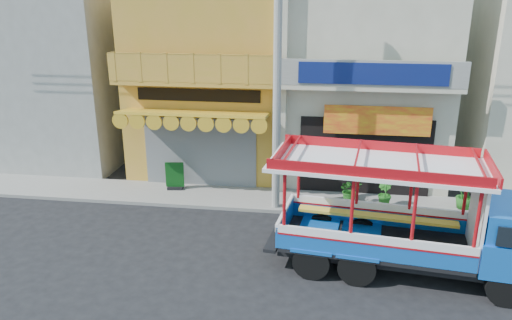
{
  "coord_description": "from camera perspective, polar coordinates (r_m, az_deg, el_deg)",
  "views": [
    {
      "loc": [
        0.52,
        -12.22,
        7.08
      ],
      "look_at": [
        -1.56,
        2.5,
        2.04
      ],
      "focal_mm": 35.0,
      "sensor_mm": 36.0,
      "label": 1
    }
  ],
  "objects": [
    {
      "name": "green_sign",
      "position": [
        18.62,
        -9.25,
        -2.04
      ],
      "size": [
        0.68,
        0.37,
        1.03
      ],
      "color": "black",
      "rests_on": "sidewalk"
    },
    {
      "name": "potted_plant_c",
      "position": [
        18.14,
        22.74,
        -3.69
      ],
      "size": [
        0.57,
        0.57,
        0.99
      ],
      "primitive_type": "imported",
      "rotation": [
        0.0,
        0.0,
        4.67
      ],
      "color": "#1E5D1A",
      "rests_on": "sidewalk"
    },
    {
      "name": "potted_plant_a",
      "position": [
        17.61,
        10.74,
        -3.4
      ],
      "size": [
        0.91,
        0.84,
        0.84
      ],
      "primitive_type": "imported",
      "rotation": [
        0.0,
        0.0,
        0.27
      ],
      "color": "#1E5D1A",
      "rests_on": "sidewalk"
    },
    {
      "name": "shophouse_left",
      "position": [
        20.89,
        -4.62,
        10.5
      ],
      "size": [
        6.0,
        7.5,
        8.24
      ],
      "color": "#B78E28",
      "rests_on": "ground"
    },
    {
      "name": "sidewalk",
      "position": [
        17.68,
        5.71,
        -4.76
      ],
      "size": [
        30.0,
        2.0,
        0.12
      ],
      "primitive_type": "cube",
      "color": "slate",
      "rests_on": "ground"
    },
    {
      "name": "utility_pole",
      "position": [
        15.72,
        3.02,
        11.22
      ],
      "size": [
        28.0,
        0.26,
        9.0
      ],
      "color": "gray",
      "rests_on": "ground"
    },
    {
      "name": "songthaew_truck",
      "position": [
        13.46,
        19.0,
        -6.56
      ],
      "size": [
        7.16,
        3.06,
        3.24
      ],
      "color": "black",
      "rests_on": "ground"
    },
    {
      "name": "potted_plant_b",
      "position": [
        17.39,
        14.44,
        -3.69
      ],
      "size": [
        0.6,
        0.67,
        1.01
      ],
      "primitive_type": "imported",
      "rotation": [
        0.0,
        0.0,
        1.89
      ],
      "color": "#1E5D1A",
      "rests_on": "sidewalk"
    },
    {
      "name": "ground",
      "position": [
        14.13,
        4.94,
        -11.41
      ],
      "size": [
        90.0,
        90.0,
        0.0
      ],
      "primitive_type": "plane",
      "color": "black",
      "rests_on": "ground"
    },
    {
      "name": "filler_building_left",
      "position": [
        23.5,
        -21.72,
        9.41
      ],
      "size": [
        6.0,
        6.0,
        7.6
      ],
      "primitive_type": "cube",
      "color": "gray",
      "rests_on": "ground"
    },
    {
      "name": "party_pilaster",
      "position": [
        17.41,
        2.93,
        8.52
      ],
      "size": [
        0.35,
        0.3,
        8.0
      ],
      "primitive_type": "cube",
      "color": "#B5AE94",
      "rests_on": "ground"
    },
    {
      "name": "shophouse_right",
      "position": [
        20.46,
        12.29,
        9.96
      ],
      "size": [
        6.0,
        6.75,
        8.24
      ],
      "color": "#B5AE94",
      "rests_on": "ground"
    }
  ]
}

